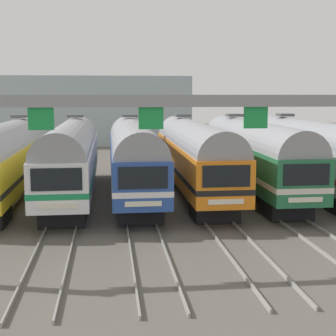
% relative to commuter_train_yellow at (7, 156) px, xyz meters
% --- Properties ---
extents(ground_plane, '(160.00, 160.00, 0.00)m').
position_rel_commuter_train_yellow_xyz_m(ground_plane, '(9.75, 0.00, -2.69)').
color(ground_plane, '#5B564F').
extents(track_bed, '(21.01, 70.00, 0.15)m').
position_rel_commuter_train_yellow_xyz_m(track_bed, '(9.75, 17.00, -2.61)').
color(track_bed, gray).
rests_on(track_bed, ground).
extents(commuter_train_yellow, '(2.88, 18.06, 5.05)m').
position_rel_commuter_train_yellow_xyz_m(commuter_train_yellow, '(0.00, 0.00, 0.00)').
color(commuter_train_yellow, gold).
rests_on(commuter_train_yellow, ground).
extents(commuter_train_white, '(2.88, 18.06, 5.05)m').
position_rel_commuter_train_yellow_xyz_m(commuter_train_white, '(3.90, 0.00, 0.00)').
color(commuter_train_white, white).
rests_on(commuter_train_white, ground).
extents(commuter_train_blue, '(2.88, 18.06, 5.05)m').
position_rel_commuter_train_yellow_xyz_m(commuter_train_blue, '(7.80, 0.00, 0.00)').
color(commuter_train_blue, '#284C9E').
rests_on(commuter_train_blue, ground).
extents(commuter_train_orange, '(2.88, 18.06, 5.05)m').
position_rel_commuter_train_yellow_xyz_m(commuter_train_orange, '(11.70, 0.00, 0.00)').
color(commuter_train_orange, orange).
rests_on(commuter_train_orange, ground).
extents(commuter_train_green, '(2.88, 18.06, 5.05)m').
position_rel_commuter_train_yellow_xyz_m(commuter_train_green, '(15.60, 0.00, 0.00)').
color(commuter_train_green, '#236B42').
rests_on(commuter_train_green, ground).
extents(commuter_train_stainless, '(2.88, 18.06, 5.05)m').
position_rel_commuter_train_yellow_xyz_m(commuter_train_stainless, '(19.51, 0.00, 0.00)').
color(commuter_train_stainless, '#B2B5BA').
rests_on(commuter_train_stainless, ground).
extents(catenary_gantry, '(24.75, 0.44, 6.97)m').
position_rel_commuter_train_yellow_xyz_m(catenary_gantry, '(9.75, -13.50, 2.64)').
color(catenary_gantry, gray).
rests_on(catenary_gantry, ground).
extents(maintenance_building, '(27.45, 10.00, 8.76)m').
position_rel_commuter_train_yellow_xyz_m(maintenance_building, '(3.00, 36.07, 1.69)').
color(maintenance_building, '#9EB2B7').
rests_on(maintenance_building, ground).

